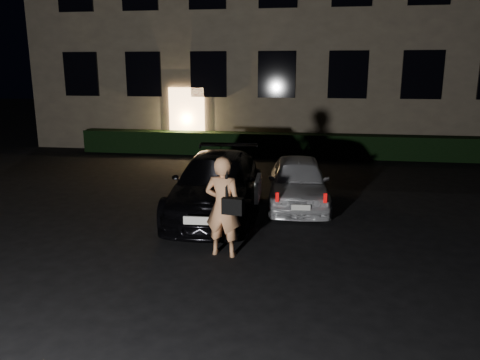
# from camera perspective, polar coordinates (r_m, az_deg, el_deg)

# --- Properties ---
(ground) EXTENTS (80.00, 80.00, 0.00)m
(ground) POSITION_cam_1_polar(r_m,az_deg,el_deg) (7.78, -2.47, -11.10)
(ground) COLOR black
(ground) RESTS_ON ground
(building) EXTENTS (20.00, 8.11, 12.00)m
(building) POSITION_cam_1_polar(r_m,az_deg,el_deg) (22.14, 5.53, 20.60)
(building) COLOR #6B5D4C
(building) RESTS_ON ground
(hedge) EXTENTS (15.00, 0.70, 0.85)m
(hedge) POSITION_cam_1_polar(r_m,az_deg,el_deg) (17.72, 4.22, 4.32)
(hedge) COLOR black
(hedge) RESTS_ON ground
(sedan) EXTENTS (2.14, 4.70, 1.32)m
(sedan) POSITION_cam_1_polar(r_m,az_deg,el_deg) (10.65, -2.83, -0.53)
(sedan) COLOR black
(sedan) RESTS_ON ground
(hatch) EXTENTS (1.64, 3.55, 1.18)m
(hatch) POSITION_cam_1_polar(r_m,az_deg,el_deg) (11.31, 7.08, -0.16)
(hatch) COLOR silver
(hatch) RESTS_ON ground
(man) EXTENTS (0.75, 0.52, 1.79)m
(man) POSITION_cam_1_polar(r_m,az_deg,el_deg) (8.13, -2.04, -3.25)
(man) COLOR tan
(man) RESTS_ON ground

